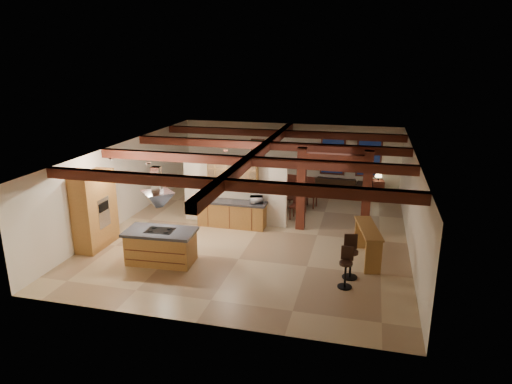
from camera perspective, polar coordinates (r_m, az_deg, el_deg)
ground at (r=16.06m, az=0.30°, el=-4.74°), size 12.00×12.00×0.00m
room_walls at (r=15.50m, az=0.31°, el=1.40°), size 12.00×12.00×12.00m
ceiling_beams at (r=15.27m, az=0.32°, el=4.95°), size 10.00×12.00×0.28m
timber_posts at (r=15.61m, az=9.71°, el=1.20°), size 2.50×0.30×2.90m
partition_wall at (r=16.41m, az=-2.67°, el=-0.22°), size 3.80×0.18×2.20m
pantry_cabinet at (r=15.22m, az=-19.49°, el=-2.17°), size 0.67×1.60×2.40m
back_counter at (r=16.25m, az=-3.03°, el=-2.72°), size 2.50×0.66×0.94m
upper_display_cabinet at (r=16.03m, az=-2.90°, el=2.15°), size 1.80×0.36×0.95m
range_hood at (r=13.30m, az=-12.12°, el=-1.59°), size 1.10×1.10×1.40m
back_windows at (r=20.93m, az=11.75°, el=4.30°), size 2.70×0.07×1.70m
framed_art at (r=21.48m, az=0.21°, el=5.51°), size 0.65×0.05×0.85m
recessed_cans at (r=14.30m, az=-11.50°, el=4.25°), size 3.16×2.46×0.03m
kitchen_island at (r=13.75m, az=-11.80°, el=-6.63°), size 2.09×1.19×1.01m
dining_table at (r=18.01m, az=3.69°, el=-1.38°), size 1.86×1.38×0.58m
sofa at (r=20.81m, az=10.07°, el=1.01°), size 2.33×1.03×0.67m
microwave at (r=15.83m, az=0.05°, el=-0.98°), size 0.51×0.42×0.24m
bar_counter at (r=13.90m, az=13.80°, el=-5.62°), size 0.88×2.05×1.05m
side_table at (r=20.73m, az=14.96°, el=0.57°), size 0.57×0.57×0.62m
table_lamp at (r=20.58m, az=15.07°, el=2.08°), size 0.30×0.30×0.35m
bar_stool_a at (r=12.30m, az=11.18°, el=-9.23°), size 0.38×0.39×1.10m
bar_stool_b at (r=12.80m, az=11.75°, el=-7.90°), size 0.43×0.45×1.22m
dining_chairs at (r=17.90m, az=3.71°, el=-0.22°), size 2.38×2.38×1.32m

